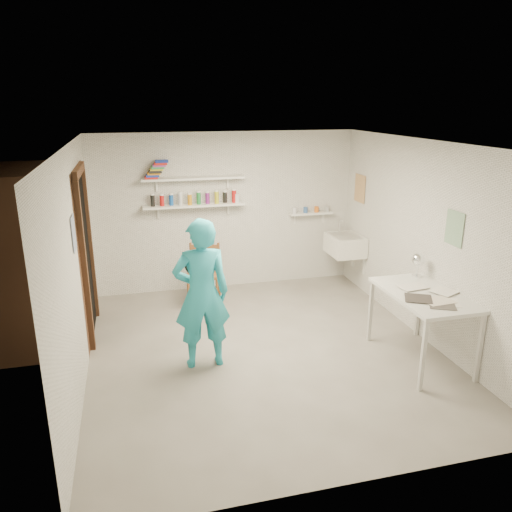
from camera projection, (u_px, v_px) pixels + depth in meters
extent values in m
cube|color=slate|center=(264.00, 351.00, 5.91)|extent=(4.00, 4.50, 0.02)
cube|color=silver|center=(265.00, 143.00, 5.19)|extent=(4.00, 4.50, 0.02)
cube|color=silver|center=(226.00, 212.00, 7.64)|extent=(4.00, 0.02, 2.40)
cube|color=silver|center=(350.00, 346.00, 3.46)|extent=(4.00, 0.02, 2.40)
cube|color=silver|center=(75.00, 268.00, 5.08)|extent=(0.02, 4.50, 2.40)
cube|color=silver|center=(425.00, 242.00, 6.02)|extent=(0.02, 4.50, 2.40)
cube|color=black|center=(86.00, 257.00, 6.11)|extent=(0.02, 0.90, 2.00)
cube|color=brown|center=(23.00, 257.00, 5.93)|extent=(1.40, 1.50, 2.10)
cube|color=brown|center=(79.00, 170.00, 5.81)|extent=(0.06, 1.05, 0.10)
cube|color=brown|center=(85.00, 269.00, 5.66)|extent=(0.06, 0.10, 2.00)
cube|color=brown|center=(90.00, 245.00, 6.58)|extent=(0.06, 0.10, 2.00)
cube|color=white|center=(194.00, 205.00, 7.36)|extent=(1.50, 0.22, 0.03)
cube|color=white|center=(193.00, 178.00, 7.24)|extent=(1.50, 0.22, 0.03)
cube|color=white|center=(311.00, 213.00, 7.90)|extent=(0.70, 0.14, 0.03)
cube|color=#334C7F|center=(74.00, 233.00, 5.02)|extent=(0.01, 0.28, 0.36)
cube|color=#995933|center=(360.00, 189.00, 7.58)|extent=(0.01, 0.34, 0.42)
cube|color=#3F724C|center=(454.00, 228.00, 5.42)|extent=(0.01, 0.30, 0.38)
cube|color=white|center=(345.00, 245.00, 7.68)|extent=(0.48, 0.60, 0.30)
imported|color=#25A6BA|center=(202.00, 294.00, 5.36)|extent=(0.61, 0.40, 1.68)
cylinder|color=beige|center=(198.00, 263.00, 5.48)|extent=(0.30, 0.04, 0.30)
cube|color=brown|center=(204.00, 274.00, 7.04)|extent=(0.55, 0.54, 0.98)
cube|color=silver|center=(421.00, 327.00, 5.58)|extent=(0.73, 1.22, 0.82)
sphere|color=white|center=(418.00, 259.00, 5.89)|extent=(0.15, 0.15, 0.15)
cylinder|color=black|center=(151.00, 201.00, 7.18)|extent=(0.06, 0.06, 0.17)
cylinder|color=red|center=(160.00, 200.00, 7.21)|extent=(0.06, 0.06, 0.17)
cylinder|color=blue|center=(170.00, 200.00, 7.25)|extent=(0.06, 0.06, 0.17)
cylinder|color=white|center=(180.00, 199.00, 7.28)|extent=(0.06, 0.06, 0.17)
cylinder|color=orange|center=(189.00, 199.00, 7.31)|extent=(0.06, 0.06, 0.17)
cylinder|color=#268C3F|center=(199.00, 198.00, 7.35)|extent=(0.06, 0.06, 0.17)
cylinder|color=#8C268C|center=(208.00, 198.00, 7.38)|extent=(0.06, 0.06, 0.17)
cylinder|color=gold|center=(218.00, 198.00, 7.41)|extent=(0.06, 0.06, 0.17)
cylinder|color=black|center=(227.00, 197.00, 7.44)|extent=(0.06, 0.06, 0.17)
cylinder|color=red|center=(236.00, 197.00, 7.48)|extent=(0.06, 0.06, 0.17)
cube|color=red|center=(151.00, 178.00, 7.09)|extent=(0.18, 0.14, 0.03)
cube|color=#1933A5|center=(152.00, 176.00, 7.09)|extent=(0.18, 0.14, 0.03)
cube|color=orange|center=(154.00, 174.00, 7.08)|extent=(0.18, 0.14, 0.03)
cube|color=black|center=(155.00, 172.00, 7.08)|extent=(0.18, 0.14, 0.03)
cube|color=yellow|center=(156.00, 170.00, 7.08)|extent=(0.18, 0.14, 0.03)
cube|color=#338C4C|center=(158.00, 168.00, 7.07)|extent=(0.18, 0.14, 0.03)
cube|color=#8C3F8C|center=(159.00, 166.00, 7.07)|extent=(0.18, 0.14, 0.03)
cube|color=red|center=(160.00, 164.00, 7.06)|extent=(0.18, 0.14, 0.03)
cube|color=#1933A5|center=(162.00, 162.00, 7.06)|extent=(0.18, 0.14, 0.03)
cylinder|color=silver|center=(299.00, 210.00, 7.83)|extent=(0.07, 0.07, 0.09)
cylinder|color=#335999|center=(307.00, 210.00, 7.87)|extent=(0.07, 0.07, 0.09)
cylinder|color=orange|center=(315.00, 209.00, 7.90)|extent=(0.07, 0.07, 0.09)
cylinder|color=#999999|center=(323.00, 209.00, 7.93)|extent=(0.07, 0.07, 0.09)
cube|color=silver|center=(424.00, 293.00, 5.46)|extent=(0.30, 0.22, 0.00)
cube|color=#4C4742|center=(425.00, 292.00, 5.45)|extent=(0.30, 0.22, 0.00)
cube|color=beige|center=(425.00, 292.00, 5.45)|extent=(0.30, 0.22, 0.00)
cube|color=#383330|center=(425.00, 292.00, 5.45)|extent=(0.30, 0.22, 0.00)
cube|color=silver|center=(425.00, 291.00, 5.45)|extent=(0.30, 0.22, 0.00)
cube|color=silver|center=(425.00, 291.00, 5.45)|extent=(0.30, 0.22, 0.00)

